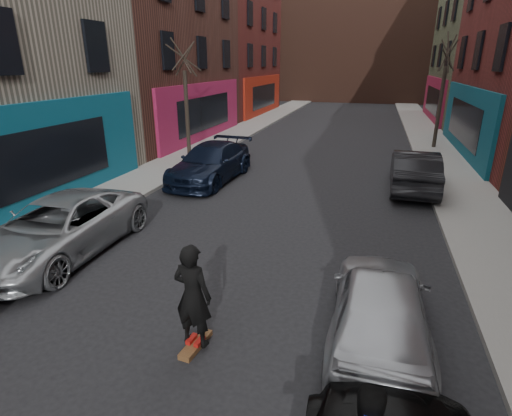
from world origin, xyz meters
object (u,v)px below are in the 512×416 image
Objects in this scene: parked_right_far at (380,307)px; parked_right_end at (414,170)px; skateboard at (196,344)px; parked_left_end at (211,163)px; parked_left_far at (59,228)px; tree_left_far at (186,90)px; skateboarder at (193,296)px; tree_right_far at (443,85)px.

parked_right_far is 9.80m from parked_right_end.
parked_right_far is at bearing 25.82° from skateboard.
parked_left_end is 8.04m from parked_right_end.
parked_left_far is 7.51m from parked_left_end.
tree_left_far is 11.41m from parked_left_far.
tree_left_far is at bearing -57.79° from skateboarder.
parked_right_end is 11.60m from skateboard.
tree_right_far is 9.18m from parked_right_end.
parked_right_end is 11.58m from skateboarder.
tree_right_far is 18.76m from parked_right_far.
parked_right_far is 3.24m from skateboard.
parked_left_end is 2.81× the size of skateboarder.
skateboard is at bearing 18.93° from parked_right_far.
parked_right_end is at bearing 75.08° from skateboard.
tree_left_far is at bearing 96.99° from parked_left_far.
parked_right_far is at bearing -52.62° from tree_left_far.
parked_left_far is (1.60, -10.99, -2.66)m from tree_left_far.
parked_left_far is 1.00× the size of parked_left_end.
parked_right_far is (9.40, -12.30, -2.68)m from tree_left_far.
tree_right_far reaches higher than parked_right_far.
parked_left_end is at bearing -62.55° from skateboarder.
tree_right_far is (12.40, 6.00, 0.15)m from tree_left_far.
parked_left_far is at bearing -95.04° from parked_left_end.
parked_left_far is at bearing -19.62° from skateboarder.
tree_left_far is 15.17m from skateboard.
parked_left_end reaches higher than parked_left_far.
tree_left_far is 0.96× the size of tree_right_far.
parked_left_far is 2.80× the size of skateboarder.
parked_right_end is at bearing -101.55° from tree_right_far.
parked_left_far is 5.36m from skateboarder.
parked_right_far is (-3.00, -18.30, -2.83)m from tree_right_far.
tree_right_far reaches higher than tree_left_far.
skateboarder is at bearing -64.39° from tree_left_far.
parked_right_end is at bearing -104.92° from skateboarder.
parked_left_end is 11.04m from parked_right_far.
parked_left_far is 12.35m from parked_right_end.
tree_left_far is at bearing -52.92° from parked_right_far.
tree_left_far is 5.16m from parked_left_end.
skateboarder reaches higher than parked_left_end.
parked_right_end is at bearing -13.61° from tree_left_far.
skateboard is (3.73, -9.79, -0.70)m from parked_left_end.
parked_right_far is at bearing -99.31° from tree_right_far.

